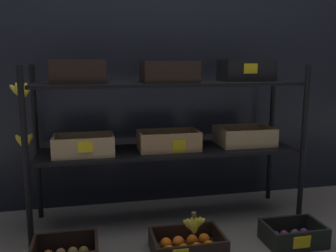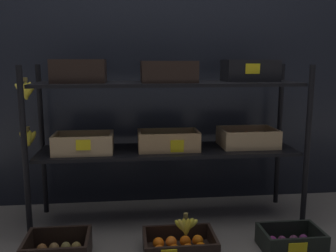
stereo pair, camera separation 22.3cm
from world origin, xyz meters
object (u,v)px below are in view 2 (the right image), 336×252
(display_rack, at_px, (166,116))
(crate_ground_kiwi, at_px, (58,252))
(banana_bunch_loose, at_px, (186,226))
(crate_ground_plum, at_px, (291,242))
(crate_ground_tangerine, at_px, (179,246))

(display_rack, height_order, crate_ground_kiwi, display_rack)
(crate_ground_kiwi, bearing_deg, banana_bunch_loose, 0.82)
(banana_bunch_loose, bearing_deg, crate_ground_kiwi, -179.18)
(crate_ground_kiwi, distance_m, crate_ground_plum, 1.21)
(crate_ground_plum, height_order, banana_bunch_loose, banana_bunch_loose)
(display_rack, bearing_deg, crate_ground_kiwi, -143.68)
(crate_ground_kiwi, bearing_deg, crate_ground_tangerine, 1.25)
(crate_ground_kiwi, height_order, crate_ground_plum, crate_ground_kiwi)
(crate_ground_tangerine, distance_m, banana_bunch_loose, 0.12)
(crate_ground_plum, bearing_deg, crate_ground_tangerine, 177.68)
(crate_ground_plum, bearing_deg, crate_ground_kiwi, 179.50)
(crate_ground_tangerine, distance_m, crate_ground_plum, 0.60)
(crate_ground_plum, xyz_separation_m, banana_bunch_loose, (-0.56, 0.02, 0.11))
(crate_ground_kiwi, bearing_deg, crate_ground_plum, -0.50)
(display_rack, xyz_separation_m, crate_ground_tangerine, (0.02, -0.42, -0.63))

